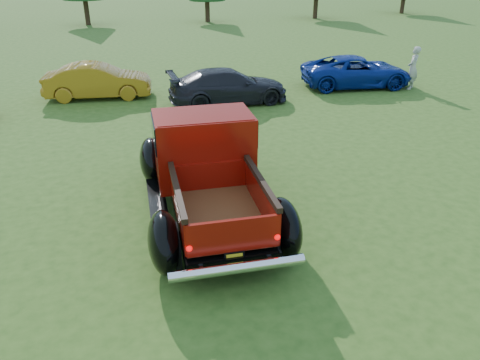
{
  "coord_description": "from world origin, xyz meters",
  "views": [
    {
      "loc": [
        -2.93,
        -7.54,
        4.85
      ],
      "look_at": [
        -0.54,
        0.2,
        0.92
      ],
      "focal_mm": 35.0,
      "sensor_mm": 36.0,
      "label": 1
    }
  ],
  "objects_px": {
    "pickup_truck": "(204,163)",
    "show_car_yellow": "(98,81)",
    "spectator": "(413,68)",
    "show_car_grey": "(228,86)",
    "show_car_blue": "(357,71)"
  },
  "relations": [
    {
      "from": "pickup_truck",
      "to": "show_car_yellow",
      "type": "relative_size",
      "value": 1.46
    },
    {
      "from": "show_car_yellow",
      "to": "spectator",
      "type": "relative_size",
      "value": 2.32
    },
    {
      "from": "pickup_truck",
      "to": "spectator",
      "type": "relative_size",
      "value": 3.39
    },
    {
      "from": "pickup_truck",
      "to": "spectator",
      "type": "bearing_deg",
      "value": 38.66
    },
    {
      "from": "show_car_grey",
      "to": "show_car_blue",
      "type": "distance_m",
      "value": 5.6
    },
    {
      "from": "show_car_blue",
      "to": "spectator",
      "type": "bearing_deg",
      "value": -107.97
    },
    {
      "from": "pickup_truck",
      "to": "show_car_blue",
      "type": "height_order",
      "value": "pickup_truck"
    },
    {
      "from": "show_car_yellow",
      "to": "pickup_truck",
      "type": "bearing_deg",
      "value": -160.13
    },
    {
      "from": "show_car_grey",
      "to": "show_car_yellow",
      "type": "bearing_deg",
      "value": 64.63
    },
    {
      "from": "pickup_truck",
      "to": "show_car_blue",
      "type": "distance_m",
      "value": 11.26
    },
    {
      "from": "pickup_truck",
      "to": "show_car_yellow",
      "type": "bearing_deg",
      "value": 105.62
    },
    {
      "from": "show_car_yellow",
      "to": "show_car_blue",
      "type": "bearing_deg",
      "value": -89.36
    },
    {
      "from": "show_car_yellow",
      "to": "show_car_grey",
      "type": "height_order",
      "value": "show_car_yellow"
    },
    {
      "from": "pickup_truck",
      "to": "show_car_grey",
      "type": "xyz_separation_m",
      "value": [
        2.53,
        7.09,
        -0.34
      ]
    },
    {
      "from": "pickup_truck",
      "to": "spectator",
      "type": "xyz_separation_m",
      "value": [
        9.97,
        6.87,
        -0.14
      ]
    }
  ]
}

